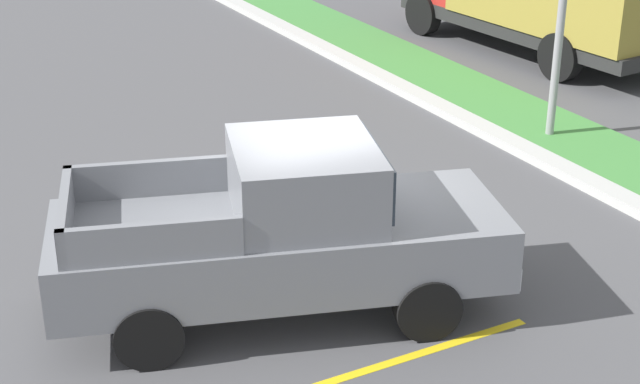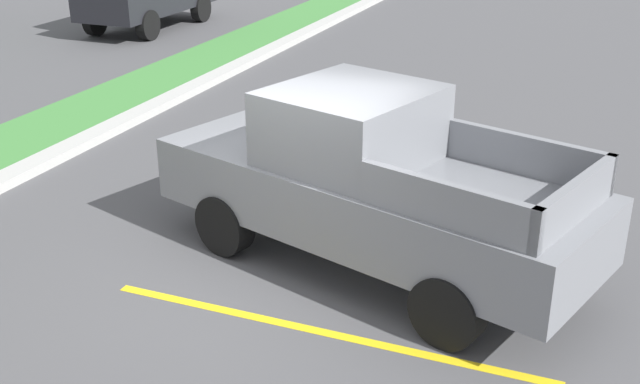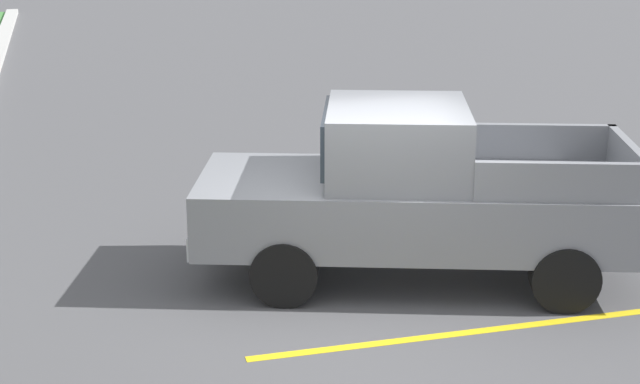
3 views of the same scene
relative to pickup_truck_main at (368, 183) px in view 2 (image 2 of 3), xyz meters
The scene contains 4 objects.
ground_plane 1.46m from the pickup_truck_main, 132.92° to the left, with size 120.00×120.00×0.00m, color #4C4C4F.
parking_line_near 1.88m from the pickup_truck_main, behind, with size 0.12×4.80×0.01m, color yellow.
parking_line_far 1.85m from the pickup_truck_main, ahead, with size 0.12×4.80×0.01m, color yellow.
pickup_truck_main is the anchor object (origin of this frame).
Camera 2 is at (-7.15, -3.31, 4.43)m, focal length 43.87 mm.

